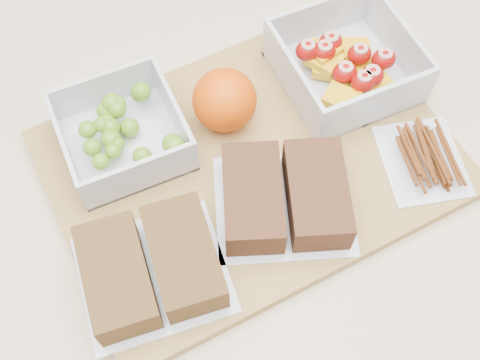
{
  "coord_description": "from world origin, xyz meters",
  "views": [
    {
      "loc": [
        -0.13,
        -0.29,
        1.47
      ],
      "look_at": [
        -0.0,
        -0.02,
        0.93
      ],
      "focal_mm": 45.0,
      "sensor_mm": 36.0,
      "label": 1
    }
  ],
  "objects_px": {
    "fruit_container": "(345,66)",
    "cutting_board": "(251,162)",
    "pretzel_bag": "(424,156)",
    "sandwich_bag_left": "(151,267)",
    "orange": "(224,100)",
    "sandwich_bag_center": "(285,197)",
    "grape_container": "(124,131)"
  },
  "relations": [
    {
      "from": "fruit_container",
      "to": "cutting_board",
      "type": "bearing_deg",
      "value": -158.51
    },
    {
      "from": "fruit_container",
      "to": "pretzel_bag",
      "type": "height_order",
      "value": "fruit_container"
    },
    {
      "from": "sandwich_bag_left",
      "to": "pretzel_bag",
      "type": "height_order",
      "value": "sandwich_bag_left"
    },
    {
      "from": "fruit_container",
      "to": "sandwich_bag_left",
      "type": "bearing_deg",
      "value": -154.21
    },
    {
      "from": "orange",
      "to": "sandwich_bag_center",
      "type": "height_order",
      "value": "orange"
    },
    {
      "from": "orange",
      "to": "sandwich_bag_center",
      "type": "distance_m",
      "value": 0.13
    },
    {
      "from": "grape_container",
      "to": "orange",
      "type": "height_order",
      "value": "orange"
    },
    {
      "from": "cutting_board",
      "to": "grape_container",
      "type": "xyz_separation_m",
      "value": [
        -0.12,
        0.07,
        0.03
      ]
    },
    {
      "from": "sandwich_bag_center",
      "to": "orange",
      "type": "bearing_deg",
      "value": 95.33
    },
    {
      "from": "pretzel_bag",
      "to": "cutting_board",
      "type": "bearing_deg",
      "value": 154.77
    },
    {
      "from": "sandwich_bag_center",
      "to": "pretzel_bag",
      "type": "distance_m",
      "value": 0.16
    },
    {
      "from": "grape_container",
      "to": "sandwich_bag_left",
      "type": "bearing_deg",
      "value": -99.62
    },
    {
      "from": "sandwich_bag_left",
      "to": "cutting_board",
      "type": "bearing_deg",
      "value": 29.79
    },
    {
      "from": "cutting_board",
      "to": "fruit_container",
      "type": "relative_size",
      "value": 2.98
    },
    {
      "from": "orange",
      "to": "pretzel_bag",
      "type": "relative_size",
      "value": 0.59
    },
    {
      "from": "grape_container",
      "to": "cutting_board",
      "type": "bearing_deg",
      "value": -32.58
    },
    {
      "from": "grape_container",
      "to": "fruit_container",
      "type": "distance_m",
      "value": 0.26
    },
    {
      "from": "grape_container",
      "to": "fruit_container",
      "type": "relative_size",
      "value": 0.88
    },
    {
      "from": "fruit_container",
      "to": "sandwich_bag_left",
      "type": "height_order",
      "value": "fruit_container"
    },
    {
      "from": "cutting_board",
      "to": "sandwich_bag_center",
      "type": "bearing_deg",
      "value": -88.35
    },
    {
      "from": "orange",
      "to": "pretzel_bag",
      "type": "xyz_separation_m",
      "value": [
        0.17,
        -0.14,
        -0.02
      ]
    },
    {
      "from": "cutting_board",
      "to": "grape_container",
      "type": "bearing_deg",
      "value": 143.73
    },
    {
      "from": "cutting_board",
      "to": "orange",
      "type": "height_order",
      "value": "orange"
    },
    {
      "from": "grape_container",
      "to": "pretzel_bag",
      "type": "bearing_deg",
      "value": -28.38
    },
    {
      "from": "sandwich_bag_left",
      "to": "sandwich_bag_center",
      "type": "bearing_deg",
      "value": 6.16
    },
    {
      "from": "sandwich_bag_left",
      "to": "pretzel_bag",
      "type": "relative_size",
      "value": 1.27
    },
    {
      "from": "orange",
      "to": "pretzel_bag",
      "type": "bearing_deg",
      "value": -38.7
    },
    {
      "from": "fruit_container",
      "to": "sandwich_bag_center",
      "type": "bearing_deg",
      "value": -138.23
    },
    {
      "from": "orange",
      "to": "sandwich_bag_left",
      "type": "relative_size",
      "value": 0.46
    },
    {
      "from": "grape_container",
      "to": "pretzel_bag",
      "type": "relative_size",
      "value": 1.04
    },
    {
      "from": "cutting_board",
      "to": "pretzel_bag",
      "type": "height_order",
      "value": "pretzel_bag"
    },
    {
      "from": "grape_container",
      "to": "fruit_container",
      "type": "xyz_separation_m",
      "value": [
        0.26,
        -0.02,
        0.0
      ]
    }
  ]
}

